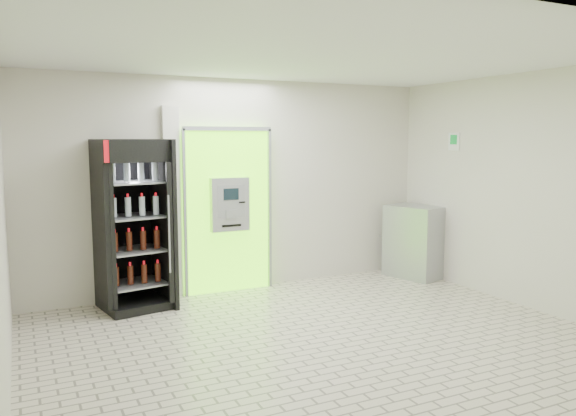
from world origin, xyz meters
TOP-DOWN VIEW (x-y plane):
  - ground at (0.00, 0.00)m, footprint 6.00×6.00m
  - room_shell at (0.00, 0.00)m, footprint 6.00×6.00m
  - atm_assembly at (-0.20, 2.41)m, footprint 1.30×0.24m
  - pillar at (-0.98, 2.45)m, footprint 0.22×0.11m
  - beverage_cooler at (-1.56, 2.14)m, footprint 0.93×0.88m
  - steel_cabinet at (2.71, 1.90)m, footprint 0.78×0.96m
  - exit_sign at (2.99, 1.40)m, footprint 0.02×0.22m

SIDE VIEW (x-z plane):
  - ground at x=0.00m, z-range 0.00..0.00m
  - steel_cabinet at x=2.71m, z-range 0.00..1.12m
  - beverage_cooler at x=-1.56m, z-range -0.04..2.11m
  - atm_assembly at x=-0.20m, z-range 0.01..2.34m
  - pillar at x=-0.98m, z-range 0.00..2.60m
  - room_shell at x=0.00m, z-range -1.16..4.84m
  - exit_sign at x=2.99m, z-range 1.99..2.25m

